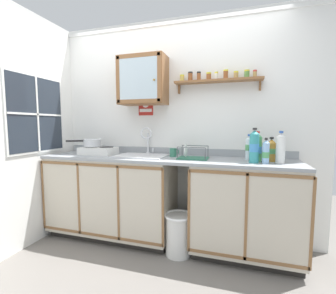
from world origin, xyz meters
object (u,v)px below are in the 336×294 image
object	(u,v)px
bottle_juice_amber_1	(271,150)
mug	(173,152)
warning_sign	(146,107)
bottle_water_clear_5	(249,148)
bottle_opaque_white_0	(281,149)
bottle_detergent_teal_3	(254,147)
wall_cabinet	(143,81)
sink	(142,159)
saucepan	(92,143)
bottle_water_blue_2	(266,152)
dish_rack	(192,156)
bottle_soda_green_4	(257,148)
trash_bin	(178,233)
hot_plate_stove	(99,151)

from	to	relation	value
bottle_juice_amber_1	mug	distance (m)	1.00
mug	warning_sign	world-z (taller)	warning_sign
bottle_juice_amber_1	warning_sign	size ratio (longest dim) A/B	1.10
bottle_water_clear_5	bottle_opaque_white_0	bearing A→B (deg)	-26.49
bottle_detergent_teal_3	mug	size ratio (longest dim) A/B	3.30
wall_cabinet	warning_sign	xyz separation A→B (m)	(-0.02, 0.14, -0.28)
bottle_water_clear_5	wall_cabinet	world-z (taller)	wall_cabinet
wall_cabinet	mug	bearing A→B (deg)	-8.43
bottle_opaque_white_0	warning_sign	size ratio (longest dim) A/B	1.38
sink	bottle_juice_amber_1	world-z (taller)	sink
sink	bottle_detergent_teal_3	xyz separation A→B (m)	(1.18, -0.14, 0.18)
saucepan	bottle_water_blue_2	xyz separation A→B (m)	(1.93, -0.14, -0.04)
mug	bottle_detergent_teal_3	bearing A→B (deg)	-12.92
dish_rack	mug	distance (m)	0.25
bottle_soda_green_4	wall_cabinet	world-z (taller)	wall_cabinet
sink	mug	world-z (taller)	sink
bottle_soda_green_4	trash_bin	distance (m)	1.16
bottle_opaque_white_0	mug	bearing A→B (deg)	172.59
saucepan	warning_sign	xyz separation A→B (m)	(0.60, 0.25, 0.43)
wall_cabinet	saucepan	bearing A→B (deg)	-169.47
saucepan	sink	bearing A→B (deg)	0.58
hot_plate_stove	warning_sign	size ratio (longest dim) A/B	1.89
wall_cabinet	hot_plate_stove	bearing A→B (deg)	-165.69
bottle_soda_green_4	dish_rack	distance (m)	0.65
wall_cabinet	bottle_water_blue_2	bearing A→B (deg)	-11.12
bottle_detergent_teal_3	bottle_soda_green_4	distance (m)	0.12
sink	bottle_water_blue_2	distance (m)	1.30
hot_plate_stove	bottle_opaque_white_0	size ratio (longest dim) A/B	1.37
bottle_soda_green_4	dish_rack	world-z (taller)	bottle_soda_green_4
dish_rack	mug	world-z (taller)	dish_rack
saucepan	bottle_detergent_teal_3	bearing A→B (deg)	-4.06
hot_plate_stove	bottle_soda_green_4	world-z (taller)	bottle_soda_green_4
mug	bottle_opaque_white_0	bearing A→B (deg)	-7.41
sink	warning_sign	size ratio (longest dim) A/B	2.63
bottle_opaque_white_0	bottle_juice_amber_1	bearing A→B (deg)	126.10
bottle_juice_amber_1	bottle_detergent_teal_3	distance (m)	0.22
sink	hot_plate_stove	world-z (taller)	sink
warning_sign	bottle_water_blue_2	bearing A→B (deg)	-16.41
bottle_soda_green_4	warning_sign	size ratio (longest dim) A/B	1.36
bottle_soda_green_4	trash_bin	xyz separation A→B (m)	(-0.74, -0.18, -0.88)
warning_sign	bottle_soda_green_4	bearing A→B (deg)	-12.02
saucepan	mug	xyz separation A→B (m)	(1.01, 0.06, -0.09)
bottle_detergent_teal_3	warning_sign	bearing A→B (deg)	162.79
dish_rack	wall_cabinet	size ratio (longest dim) A/B	0.57
sink	bottle_water_blue_2	bearing A→B (deg)	-6.57
bottle_opaque_white_0	bottle_juice_amber_1	distance (m)	0.12
hot_plate_stove	dish_rack	distance (m)	1.13
bottle_water_blue_2	trash_bin	distance (m)	1.17
saucepan	dish_rack	size ratio (longest dim) A/B	1.20
wall_cabinet	warning_sign	size ratio (longest dim) A/B	2.54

